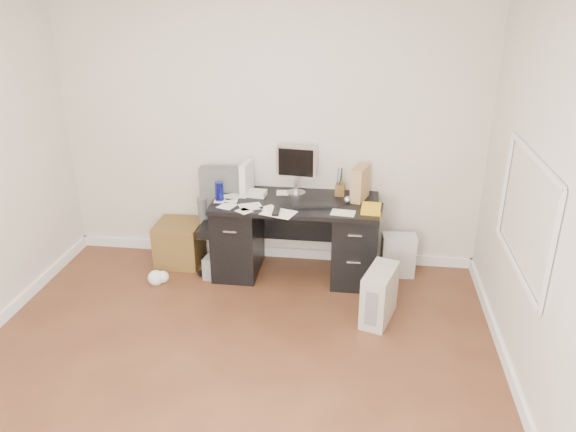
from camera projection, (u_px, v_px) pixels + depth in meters
name	position (u px, v px, depth m)	size (l,w,h in m)	color
ground	(225.00, 384.00, 3.92)	(4.00, 4.00, 0.00)	#4B2518
room_shell	(219.00, 156.00, 3.29)	(4.02, 4.02, 2.71)	beige
desk	(296.00, 236.00, 5.24)	(1.50, 0.70, 0.75)	black
loose_papers	(273.00, 202.00, 5.07)	(1.10, 0.60, 0.00)	white
lcd_monitor	(296.00, 170.00, 5.18)	(0.37, 0.21, 0.47)	silver
keyboard	(314.00, 204.00, 4.99)	(0.41, 0.14, 0.02)	black
computer_mouse	(347.00, 200.00, 5.03)	(0.07, 0.07, 0.07)	silver
travel_mug	(219.00, 191.00, 5.08)	(0.08, 0.08, 0.18)	navy
white_binder	(247.00, 178.00, 5.21)	(0.12, 0.26, 0.30)	silver
magazine_file	(360.00, 183.00, 5.08)	(0.13, 0.27, 0.31)	#99774A
pen_cup	(340.00, 182.00, 5.18)	(0.11, 0.11, 0.26)	brown
yellow_book	(372.00, 209.00, 4.87)	(0.18, 0.23, 0.04)	yellow
paper_remote	(279.00, 212.00, 4.83)	(0.28, 0.23, 0.02)	white
office_chair	(223.00, 222.00, 5.31)	(0.55, 0.55, 0.97)	#4D4F4D
pc_tower	(379.00, 295.00, 4.60)	(0.20, 0.45, 0.45)	#B5B1A3
shopping_bag	(398.00, 255.00, 5.28)	(0.31, 0.22, 0.42)	silver
wicker_basket	(180.00, 243.00, 5.53)	(0.42, 0.42, 0.42)	#4A3016
desk_printer	(226.00, 266.00, 5.31)	(0.36, 0.30, 0.21)	slate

